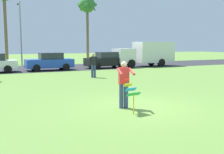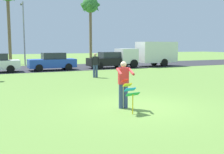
# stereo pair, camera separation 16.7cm
# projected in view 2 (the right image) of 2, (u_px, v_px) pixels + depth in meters

# --- Properties ---
(ground_plane) EXTENTS (120.00, 120.00, 0.00)m
(ground_plane) POSITION_uv_depth(u_px,v_px,m) (138.00, 107.00, 10.11)
(ground_plane) COLOR olive
(road_strip) EXTENTS (120.00, 8.00, 0.01)m
(road_strip) POSITION_uv_depth(u_px,v_px,m) (45.00, 68.00, 26.53)
(road_strip) COLOR #2D2D33
(road_strip) RESTS_ON ground
(person_kite_flyer) EXTENTS (0.64, 0.72, 1.73)m
(person_kite_flyer) POSITION_uv_depth(u_px,v_px,m) (124.00, 83.00, 9.77)
(person_kite_flyer) COLOR #384772
(person_kite_flyer) RESTS_ON ground
(kite_held) EXTENTS (0.52, 0.66, 1.16)m
(kite_held) POSITION_uv_depth(u_px,v_px,m) (130.00, 91.00, 9.08)
(kite_held) COLOR red
(kite_held) RESTS_ON ground
(parked_car_blue) EXTENTS (4.22, 1.86, 1.60)m
(parked_car_blue) POSITION_uv_depth(u_px,v_px,m) (52.00, 62.00, 24.35)
(parked_car_blue) COLOR #2347B7
(parked_car_blue) RESTS_ON ground
(parked_car_black) EXTENTS (4.26, 1.95, 1.60)m
(parked_car_black) POSITION_uv_depth(u_px,v_px,m) (109.00, 60.00, 26.68)
(parked_car_black) COLOR black
(parked_car_black) RESTS_ON ground
(parked_truck_white_box) EXTENTS (6.74, 2.21, 2.62)m
(parked_truck_white_box) POSITION_uv_depth(u_px,v_px,m) (150.00, 53.00, 28.59)
(parked_truck_white_box) COLOR silver
(parked_truck_white_box) RESTS_ON ground
(palm_tree_centre_far) EXTENTS (2.58, 2.71, 8.65)m
(palm_tree_centre_far) POSITION_uv_depth(u_px,v_px,m) (90.00, 8.00, 35.65)
(palm_tree_centre_far) COLOR brown
(palm_tree_centre_far) RESTS_ON ground
(streetlight_pole) EXTENTS (0.24, 1.65, 7.00)m
(streetlight_pole) POSITION_uv_depth(u_px,v_px,m) (24.00, 29.00, 29.67)
(streetlight_pole) COLOR #9E9EA3
(streetlight_pole) RESTS_ON ground
(person_walker_far) EXTENTS (0.55, 0.31, 1.73)m
(person_walker_far) POSITION_uv_depth(u_px,v_px,m) (95.00, 64.00, 18.98)
(person_walker_far) COLOR #384772
(person_walker_far) RESTS_ON ground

